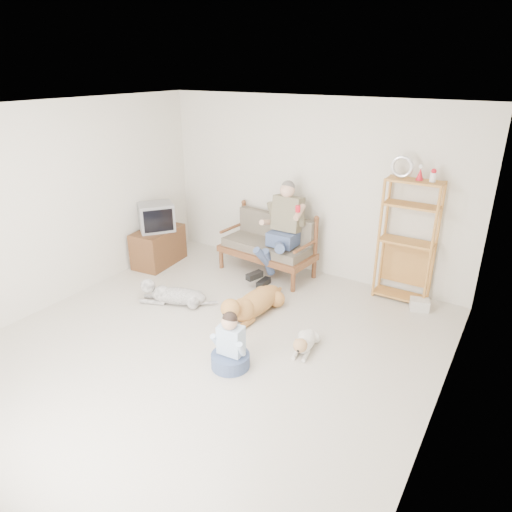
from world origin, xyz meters
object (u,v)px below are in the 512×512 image
Objects in this scene: loveseat at (269,243)px; tv_stand at (158,246)px; etagere at (407,240)px; golden_retriever at (251,304)px.

tv_stand is (-1.73, -0.69, -0.19)m from loveseat.
loveseat is at bearing -174.53° from etagere.
loveseat is 1.65× the size of tv_stand.
loveseat is at bearing 115.44° from golden_retriever.
loveseat reaches higher than golden_retriever.
tv_stand is at bearing 167.47° from golden_retriever.
golden_retriever is (-1.53, -1.57, -0.71)m from etagere.
etagere is at bearing 49.85° from golden_retriever.
tv_stand is at bearing -152.71° from loveseat.
golden_retriever is at bearing -134.31° from etagere.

